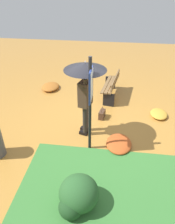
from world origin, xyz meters
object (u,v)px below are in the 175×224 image
at_px(person_with_umbrella, 85,81).
at_px(info_sign_post, 90,96).
at_px(park_bench, 111,86).
at_px(handbag, 102,114).

bearing_deg(person_with_umbrella, info_sign_post, 19.44).
bearing_deg(park_bench, handbag, -8.25).
distance_m(handbag, park_bench, 1.39).
height_order(person_with_umbrella, info_sign_post, info_sign_post).
xyz_separation_m(info_sign_post, handbag, (-1.35, 0.19, -1.32)).
distance_m(person_with_umbrella, handbag, 1.69).
relative_size(person_with_umbrella, info_sign_post, 0.89).
distance_m(info_sign_post, park_bench, 2.91).
bearing_deg(handbag, person_with_umbrella, -24.22).
distance_m(person_with_umbrella, info_sign_post, 0.56).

